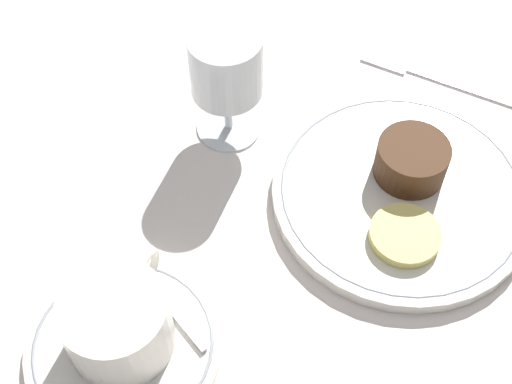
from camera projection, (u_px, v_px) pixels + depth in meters
The scene contains 9 objects.
ground_plane at pixel (350, 189), 0.67m from camera, with size 3.00×3.00×0.00m, color white.
dinner_plate at pixel (401, 193), 0.66m from camera, with size 0.24×0.24×0.01m.
saucer at pixel (124, 346), 0.57m from camera, with size 0.16×0.16×0.01m.
coffee_cup at pixel (117, 322), 0.55m from camera, with size 0.11×0.08×0.06m.
spoon at pixel (158, 294), 0.59m from camera, with size 0.06×0.10×0.00m.
wine_glass at pixel (226, 71), 0.65m from camera, with size 0.07×0.07×0.12m.
fork at pixel (430, 75), 0.75m from camera, with size 0.03×0.19×0.01m.
dessert_cake at pixel (412, 160), 0.65m from camera, with size 0.07×0.07×0.04m.
pineapple_slice at pixel (405, 235), 0.62m from camera, with size 0.06×0.06×0.01m.
Camera 1 is at (-0.39, -0.06, 0.55)m, focal length 50.00 mm.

